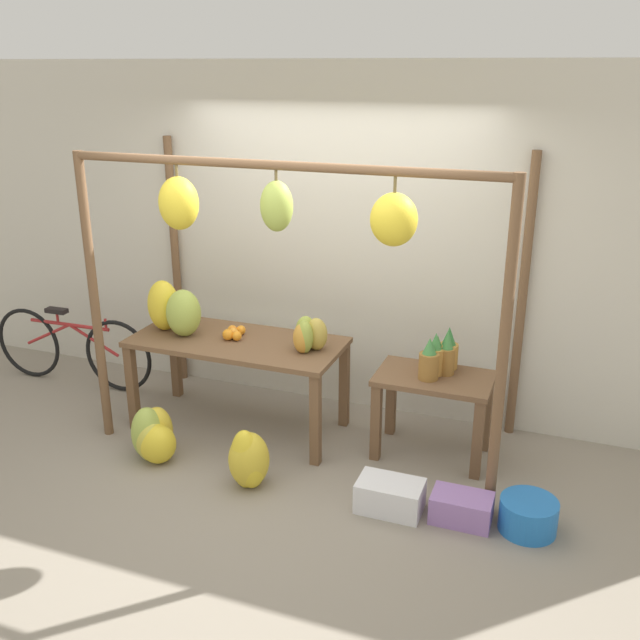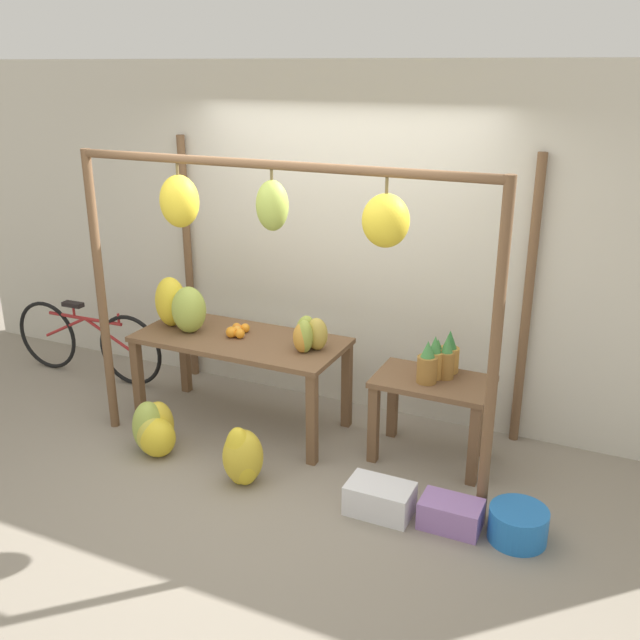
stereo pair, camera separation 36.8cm
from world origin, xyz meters
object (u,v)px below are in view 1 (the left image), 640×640
object	(u,v)px
banana_pile_on_table	(173,309)
parked_bicycle	(72,348)
pineapple_cluster	(439,356)
banana_pile_ground_left	(153,437)
orange_pile	(233,333)
banana_pile_ground_right	(248,461)
fruit_crate_purple	(462,508)
fruit_crate_white	(390,496)
blue_bucket	(528,515)
papaya_pile	(308,335)

from	to	relation	value
banana_pile_on_table	parked_bicycle	world-z (taller)	banana_pile_on_table
pineapple_cluster	banana_pile_ground_left	xyz separation A→B (m)	(-1.92, -0.84, -0.60)
orange_pile	banana_pile_ground_right	xyz separation A→B (m)	(0.50, -0.80, -0.59)
banana_pile_ground_right	fruit_crate_purple	bearing A→B (deg)	4.65
fruit_crate_white	blue_bucket	bearing A→B (deg)	6.17
orange_pile	papaya_pile	xyz separation A→B (m)	(0.65, -0.05, 0.08)
pineapple_cluster	fruit_crate_purple	world-z (taller)	pineapple_cluster
orange_pile	pineapple_cluster	distance (m)	1.60
banana_pile_ground_right	blue_bucket	bearing A→B (deg)	5.18
pineapple_cluster	papaya_pile	xyz separation A→B (m)	(-0.95, -0.18, 0.10)
banana_pile_ground_left	banana_pile_ground_right	size ratio (longest dim) A/B	0.96
banana_pile_ground_left	blue_bucket	world-z (taller)	banana_pile_ground_left
pineapple_cluster	banana_pile_ground_right	bearing A→B (deg)	-139.49
blue_bucket	papaya_pile	world-z (taller)	papaya_pile
fruit_crate_white	parked_bicycle	size ratio (longest dim) A/B	0.26
banana_pile_on_table	papaya_pile	bearing A→B (deg)	0.97
parked_bicycle	orange_pile	bearing A→B (deg)	-5.79
blue_bucket	banana_pile_ground_right	bearing A→B (deg)	-174.82
pineapple_cluster	papaya_pile	size ratio (longest dim) A/B	1.37
banana_pile_ground_left	papaya_pile	xyz separation A→B (m)	(0.97, 0.66, 0.70)
banana_pile_on_table	banana_pile_ground_left	world-z (taller)	banana_pile_on_table
orange_pile	fruit_crate_white	size ratio (longest dim) A/B	0.52
fruit_crate_white	papaya_pile	world-z (taller)	papaya_pile
pineapple_cluster	fruit_crate_white	xyz separation A→B (m)	(-0.11, -0.86, -0.67)
banana_pile_ground_right	papaya_pile	bearing A→B (deg)	78.95
banana_pile_on_table	orange_pile	world-z (taller)	banana_pile_on_table
orange_pile	pineapple_cluster	bearing A→B (deg)	4.88
fruit_crate_white	banana_pile_ground_right	bearing A→B (deg)	-175.69
fruit_crate_white	parked_bicycle	bearing A→B (deg)	164.37
fruit_crate_white	blue_bucket	xyz separation A→B (m)	(0.87, 0.09, 0.00)
orange_pile	fruit_crate_white	world-z (taller)	orange_pile
banana_pile_on_table	orange_pile	bearing A→B (deg)	7.72
orange_pile	banana_pile_ground_right	bearing A→B (deg)	-57.97
orange_pile	papaya_pile	world-z (taller)	papaya_pile
banana_pile_ground_right	fruit_crate_white	size ratio (longest dim) A/B	1.03
pineapple_cluster	blue_bucket	distance (m)	1.27
banana_pile_ground_left	papaya_pile	distance (m)	1.36
pineapple_cluster	parked_bicycle	bearing A→B (deg)	179.32
fruit_crate_white	fruit_crate_purple	distance (m)	0.46
banana_pile_on_table	parked_bicycle	size ratio (longest dim) A/B	0.34
banana_pile_ground_left	blue_bucket	size ratio (longest dim) A/B	1.17
banana_pile_on_table	papaya_pile	distance (m)	1.13
banana_pile_ground_right	fruit_crate_purple	world-z (taller)	banana_pile_ground_right
banana_pile_on_table	papaya_pile	size ratio (longest dim) A/B	1.94
banana_pile_on_table	pineapple_cluster	world-z (taller)	banana_pile_on_table
pineapple_cluster	papaya_pile	world-z (taller)	papaya_pile
blue_bucket	fruit_crate_purple	bearing A→B (deg)	-172.96
banana_pile_on_table	papaya_pile	world-z (taller)	banana_pile_on_table
pineapple_cluster	parked_bicycle	world-z (taller)	pineapple_cluster
banana_pile_ground_right	blue_bucket	world-z (taller)	banana_pile_ground_right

